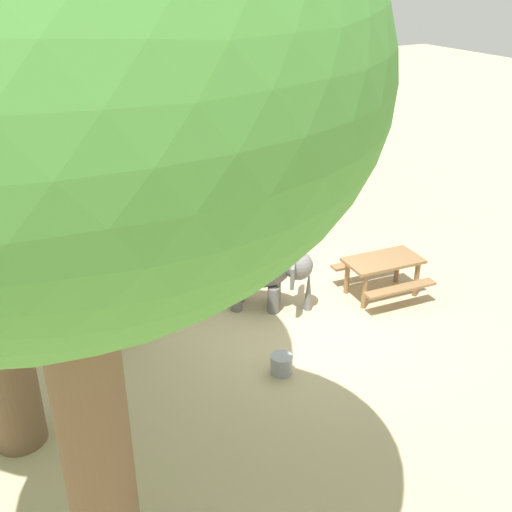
# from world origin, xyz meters

# --- Properties ---
(ground_plane) EXTENTS (60.00, 60.00, 0.00)m
(ground_plane) POSITION_xyz_m (0.00, 0.00, 0.00)
(ground_plane) COLOR tan
(elephant) EXTENTS (1.67, 1.54, 1.21)m
(elephant) POSITION_xyz_m (-0.40, 0.90, 0.77)
(elephant) COLOR slate
(elephant) RESTS_ON ground_plane
(person_handler) EXTENTS (0.49, 0.32, 1.62)m
(person_handler) POSITION_xyz_m (-1.15, 3.02, 0.95)
(person_handler) COLOR #3F3833
(person_handler) RESTS_ON ground_plane
(shade_tree_secondary) EXTENTS (5.01, 4.59, 7.11)m
(shade_tree_secondary) POSITION_xyz_m (-4.66, -3.52, 5.27)
(shade_tree_secondary) COLOR brown
(shade_tree_secondary) RESTS_ON ground_plane
(wooden_bench) EXTENTS (1.45, 0.91, 0.88)m
(wooden_bench) POSITION_xyz_m (-3.77, 1.34, 0.47)
(wooden_bench) COLOR #9E7A51
(wooden_bench) RESTS_ON ground_plane
(picnic_table_near) EXTENTS (1.62, 1.60, 0.78)m
(picnic_table_near) POSITION_xyz_m (1.87, 0.23, 0.59)
(picnic_table_near) COLOR olive
(picnic_table_near) RESTS_ON ground_plane
(market_stall_orange) EXTENTS (2.50, 2.50, 2.52)m
(market_stall_orange) POSITION_xyz_m (-1.39, 9.46, 1.14)
(market_stall_orange) COLOR #59514C
(market_stall_orange) RESTS_ON ground_plane
(market_stall_teal) EXTENTS (2.50, 2.50, 2.52)m
(market_stall_teal) POSITION_xyz_m (1.21, 9.46, 1.14)
(market_stall_teal) COLOR #59514C
(market_stall_teal) RESTS_ON ground_plane
(feed_bucket) EXTENTS (0.36, 0.36, 0.32)m
(feed_bucket) POSITION_xyz_m (-1.18, -1.06, 0.16)
(feed_bucket) COLOR gray
(feed_bucket) RESTS_ON ground_plane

